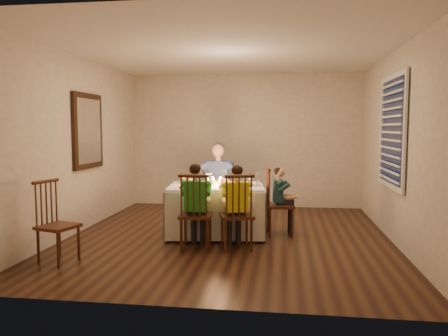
# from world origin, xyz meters

# --- Properties ---
(ground) EXTENTS (5.00, 5.00, 0.00)m
(ground) POSITION_xyz_m (0.00, 0.00, 0.00)
(ground) COLOR black
(ground) RESTS_ON ground
(wall_left) EXTENTS (0.02, 5.00, 2.60)m
(wall_left) POSITION_xyz_m (-2.25, 0.00, 1.30)
(wall_left) COLOR beige
(wall_left) RESTS_ON ground
(wall_right) EXTENTS (0.02, 5.00, 2.60)m
(wall_right) POSITION_xyz_m (2.25, 0.00, 1.30)
(wall_right) COLOR beige
(wall_right) RESTS_ON ground
(wall_back) EXTENTS (4.50, 0.02, 2.60)m
(wall_back) POSITION_xyz_m (0.00, 2.50, 1.30)
(wall_back) COLOR beige
(wall_back) RESTS_ON ground
(ceiling) EXTENTS (5.00, 5.00, 0.00)m
(ceiling) POSITION_xyz_m (0.00, 0.00, 2.60)
(ceiling) COLOR white
(ceiling) RESTS_ON wall_back
(dining_table) EXTENTS (1.50, 1.16, 0.69)m
(dining_table) POSITION_xyz_m (-0.20, 0.10, 0.51)
(dining_table) COLOR white
(dining_table) RESTS_ON ground
(chair_adult) EXTENTS (0.41, 0.39, 0.98)m
(chair_adult) POSITION_xyz_m (-0.28, 0.84, 0.00)
(chair_adult) COLOR #33190E
(chair_adult) RESTS_ON ground
(chair_near_left) EXTENTS (0.42, 0.41, 0.98)m
(chair_near_left) POSITION_xyz_m (-0.34, -0.67, 0.00)
(chair_near_left) COLOR #33190E
(chair_near_left) RESTS_ON ground
(chair_near_right) EXTENTS (0.49, 0.48, 0.98)m
(chair_near_right) POSITION_xyz_m (0.18, -0.63, 0.00)
(chair_near_right) COLOR #33190E
(chair_near_right) RESTS_ON ground
(chair_end) EXTENTS (0.43, 0.45, 0.98)m
(chair_end) POSITION_xyz_m (0.72, 0.20, 0.00)
(chair_end) COLOR #33190E
(chair_end) RESTS_ON ground
(chair_extra) EXTENTS (0.47, 0.48, 0.96)m
(chair_extra) POSITION_xyz_m (-1.79, -1.45, 0.00)
(chair_extra) COLOR #33190E
(chair_extra) RESTS_ON ground
(adult) EXTENTS (0.49, 0.45, 1.30)m
(adult) POSITION_xyz_m (-0.28, 0.84, 0.00)
(adult) COLOR navy
(adult) RESTS_ON ground
(child_green) EXTENTS (0.39, 0.36, 1.10)m
(child_green) POSITION_xyz_m (-0.34, -0.67, 0.00)
(child_green) COLOR green
(child_green) RESTS_ON ground
(child_yellow) EXTENTS (0.44, 0.42, 1.08)m
(child_yellow) POSITION_xyz_m (0.18, -0.63, 0.00)
(child_yellow) COLOR #FCF81B
(child_yellow) RESTS_ON ground
(child_teal) EXTENTS (0.32, 0.34, 0.98)m
(child_teal) POSITION_xyz_m (0.72, 0.20, 0.00)
(child_teal) COLOR #1A3B42
(child_teal) RESTS_ON ground
(setting_adult) EXTENTS (0.29, 0.29, 0.02)m
(setting_adult) POSITION_xyz_m (-0.28, 0.41, 0.73)
(setting_adult) COLOR silver
(setting_adult) RESTS_ON dining_table
(setting_green) EXTENTS (0.29, 0.29, 0.02)m
(setting_green) POSITION_xyz_m (-0.41, -0.24, 0.73)
(setting_green) COLOR silver
(setting_green) RESTS_ON dining_table
(setting_yellow) EXTENTS (0.29, 0.29, 0.02)m
(setting_yellow) POSITION_xyz_m (0.12, -0.15, 0.73)
(setting_yellow) COLOR silver
(setting_yellow) RESTS_ON dining_table
(setting_teal) EXTENTS (0.29, 0.29, 0.02)m
(setting_teal) POSITION_xyz_m (0.24, 0.12, 0.73)
(setting_teal) COLOR silver
(setting_teal) RESTS_ON dining_table
(candle_left) EXTENTS (0.06, 0.06, 0.10)m
(candle_left) POSITION_xyz_m (-0.24, 0.10, 0.77)
(candle_left) COLOR silver
(candle_left) RESTS_ON dining_table
(candle_right) EXTENTS (0.06, 0.06, 0.10)m
(candle_right) POSITION_xyz_m (-0.13, 0.11, 0.77)
(candle_right) COLOR silver
(candle_right) RESTS_ON dining_table
(squash) EXTENTS (0.09, 0.09, 0.09)m
(squash) POSITION_xyz_m (-0.74, 0.33, 0.77)
(squash) COLOR yellow
(squash) RESTS_ON dining_table
(orange_fruit) EXTENTS (0.08, 0.08, 0.08)m
(orange_fruit) POSITION_xyz_m (-0.04, 0.17, 0.76)
(orange_fruit) COLOR #FB4D15
(orange_fruit) RESTS_ON dining_table
(serving_bowl) EXTENTS (0.29, 0.29, 0.06)m
(serving_bowl) POSITION_xyz_m (-0.66, 0.32, 0.75)
(serving_bowl) COLOR silver
(serving_bowl) RESTS_ON dining_table
(wall_mirror) EXTENTS (0.06, 0.95, 1.15)m
(wall_mirror) POSITION_xyz_m (-2.22, 0.30, 1.50)
(wall_mirror) COLOR black
(wall_mirror) RESTS_ON wall_left
(window_blinds) EXTENTS (0.07, 1.34, 1.54)m
(window_blinds) POSITION_xyz_m (2.21, 0.10, 1.50)
(window_blinds) COLOR black
(window_blinds) RESTS_ON wall_right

